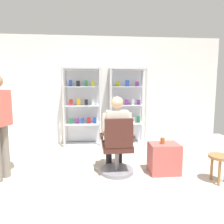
# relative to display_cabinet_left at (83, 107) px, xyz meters

# --- Properties ---
(ground_plane) EXTENTS (7.20, 7.20, 0.00)m
(ground_plane) POSITION_rel_display_cabinet_left_xyz_m (0.55, -2.76, -0.96)
(ground_plane) COLOR #B2A899
(back_wall) EXTENTS (6.00, 0.10, 2.70)m
(back_wall) POSITION_rel_display_cabinet_left_xyz_m (0.55, 0.24, 0.39)
(back_wall) COLOR silver
(back_wall) RESTS_ON ground
(display_cabinet_left) EXTENTS (0.90, 0.45, 1.90)m
(display_cabinet_left) POSITION_rel_display_cabinet_left_xyz_m (0.00, 0.00, 0.00)
(display_cabinet_left) COLOR #B7B7BC
(display_cabinet_left) RESTS_ON ground
(display_cabinet_right) EXTENTS (0.90, 0.45, 1.90)m
(display_cabinet_right) POSITION_rel_display_cabinet_left_xyz_m (1.10, 0.00, -0.00)
(display_cabinet_right) COLOR #B7B7BC
(display_cabinet_right) RESTS_ON ground
(office_chair) EXTENTS (0.57, 0.56, 0.96)m
(office_chair) POSITION_rel_display_cabinet_left_xyz_m (0.67, -1.75, -0.57)
(office_chair) COLOR slate
(office_chair) RESTS_ON ground
(seated_shopkeeper) EXTENTS (0.49, 0.57, 1.29)m
(seated_shopkeeper) POSITION_rel_display_cabinet_left_xyz_m (0.66, -1.58, -0.25)
(seated_shopkeeper) COLOR black
(seated_shopkeeper) RESTS_ON ground
(storage_crate) EXTENTS (0.49, 0.36, 0.51)m
(storage_crate) POSITION_rel_display_cabinet_left_xyz_m (1.45, -1.76, -0.71)
(storage_crate) COLOR #B24C47
(storage_crate) RESTS_ON ground
(tea_glass) EXTENTS (0.07, 0.07, 0.10)m
(tea_glass) POSITION_rel_display_cabinet_left_xyz_m (1.42, -1.76, -0.41)
(tea_glass) COLOR brown
(tea_glass) RESTS_ON storage_crate
(wooden_stool) EXTENTS (0.32, 0.32, 0.43)m
(wooden_stool) POSITION_rel_display_cabinet_left_xyz_m (2.16, -2.17, -0.62)
(wooden_stool) COLOR olive
(wooden_stool) RESTS_ON ground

